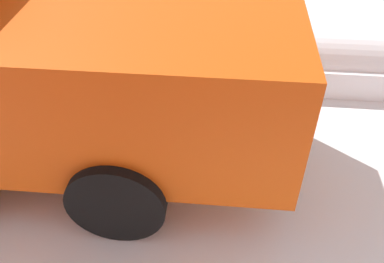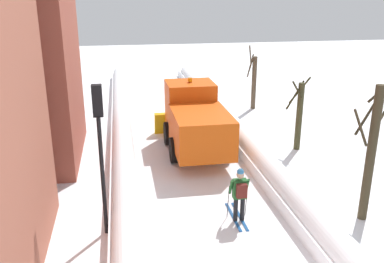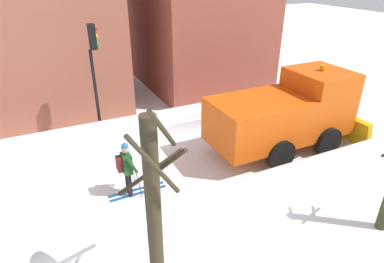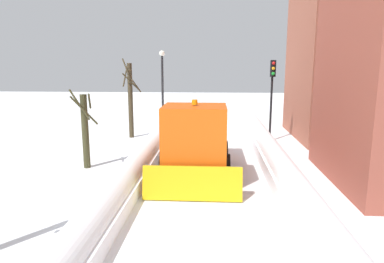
% 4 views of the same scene
% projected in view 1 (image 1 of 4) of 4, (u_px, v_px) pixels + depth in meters
% --- Properties ---
extents(ground_plane, '(80.00, 80.00, 0.00)m').
position_uv_depth(ground_plane, '(63.00, 182.00, 5.45)').
color(ground_plane, white).
extents(snowbank_right, '(1.10, 36.00, 0.94)m').
position_uv_depth(snowbank_right, '(110.00, 51.00, 7.27)').
color(snowbank_right, white).
rests_on(snowbank_right, ground).
extents(plow_truck, '(3.20, 5.98, 3.12)m').
position_uv_depth(plow_truck, '(36.00, 66.00, 4.84)').
color(plow_truck, '#DB510F').
rests_on(plow_truck, ground).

